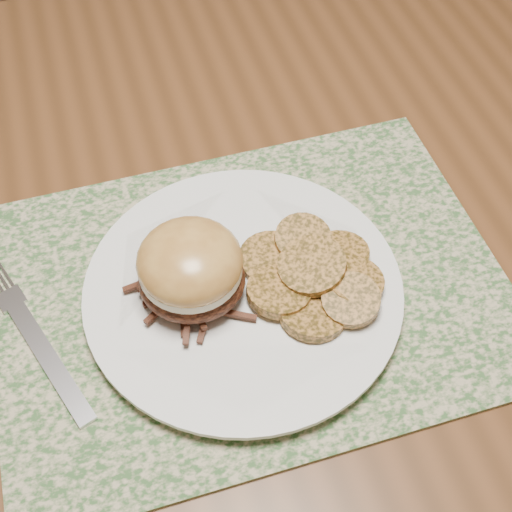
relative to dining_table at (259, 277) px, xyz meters
The scene contains 7 objects.
ground 0.67m from the dining_table, ahead, with size 3.50×3.50×0.00m, color brown.
dining_table is the anchor object (origin of this frame).
placemat 0.11m from the dining_table, 114.07° to the right, with size 0.45×0.33×0.00m, color #3A5F31.
dinner_plate 0.12m from the dining_table, 117.09° to the right, with size 0.26×0.26×0.02m, color white.
pork_sandwich 0.17m from the dining_table, 140.43° to the right, with size 0.12×0.11×0.07m.
roasted_potatoes 0.14m from the dining_table, 75.55° to the right, with size 0.12×0.15×0.03m.
fork 0.24m from the dining_table, 163.82° to the right, with size 0.08×0.18×0.00m.
Camera 1 is at (-0.13, -0.41, 1.27)m, focal length 50.00 mm.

